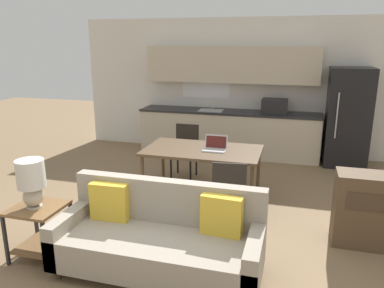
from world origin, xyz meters
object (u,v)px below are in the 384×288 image
at_px(dining_chair_far_left, 185,148).
at_px(credenza, 381,211).
at_px(dining_table, 203,153).
at_px(side_table, 39,223).
at_px(laptop, 215,147).
at_px(couch, 160,239).
at_px(refrigerator, 348,117).
at_px(table_lamp, 31,180).
at_px(dining_chair_near_right, 229,191).

bearing_deg(dining_chair_far_left, credenza, -29.03).
bearing_deg(dining_table, side_table, -123.00).
xyz_separation_m(side_table, laptop, (1.45, 1.98, 0.41)).
distance_m(dining_table, credenza, 2.36).
height_order(dining_table, credenza, credenza).
height_order(couch, credenza, couch).
bearing_deg(dining_table, credenza, -18.55).
bearing_deg(refrigerator, dining_chair_far_left, -152.33).
bearing_deg(table_lamp, dining_chair_near_right, 33.35).
bearing_deg(side_table, dining_chair_far_left, 75.11).
bearing_deg(laptop, dining_chair_near_right, -66.24).
bearing_deg(refrigerator, laptop, -131.26).
bearing_deg(dining_chair_near_right, laptop, -73.02).
xyz_separation_m(refrigerator, dining_chair_far_left, (-2.68, -1.40, -0.40)).
height_order(table_lamp, credenza, table_lamp).
relative_size(side_table, credenza, 0.58).
height_order(refrigerator, laptop, refrigerator).
relative_size(dining_table, laptop, 5.11).
height_order(side_table, laptop, laptop).
bearing_deg(couch, credenza, 26.54).
bearing_deg(credenza, dining_chair_near_right, -178.70).
distance_m(dining_table, couch, 1.88).
height_order(dining_chair_near_right, laptop, laptop).
distance_m(refrigerator, dining_chair_near_right, 3.48).
height_order(couch, dining_chair_near_right, dining_chair_near_right).
height_order(credenza, dining_chair_far_left, dining_chair_far_left).
xyz_separation_m(couch, dining_chair_far_left, (-0.56, 2.70, 0.15)).
height_order(couch, dining_chair_far_left, dining_chair_far_left).
bearing_deg(couch, dining_chair_far_left, 101.69).
bearing_deg(laptop, table_lamp, -126.51).
distance_m(refrigerator, dining_table, 3.13).
bearing_deg(dining_table, refrigerator, 46.46).
distance_m(couch, dining_chair_far_left, 2.77).
bearing_deg(dining_chair_near_right, side_table, 26.05).
distance_m(refrigerator, credenza, 3.05).
height_order(dining_table, dining_chair_near_right, dining_chair_near_right).
distance_m(couch, side_table, 1.32).
relative_size(dining_table, dining_chair_far_left, 1.86).
bearing_deg(side_table, table_lamp, -121.29).
distance_m(refrigerator, side_table, 5.47).
relative_size(table_lamp, credenza, 0.52).
relative_size(refrigerator, dining_chair_near_right, 2.04).
relative_size(dining_chair_near_right, dining_chair_far_left, 1.00).
xyz_separation_m(table_lamp, laptop, (1.47, 2.00, -0.07)).
xyz_separation_m(side_table, table_lamp, (-0.01, -0.02, 0.48)).
relative_size(credenza, dining_chair_far_left, 1.13).
bearing_deg(table_lamp, dining_chair_far_left, 74.97).
distance_m(dining_chair_far_left, laptop, 1.14).
relative_size(dining_table, dining_chair_near_right, 1.86).
xyz_separation_m(table_lamp, dining_chair_far_left, (0.76, 2.85, -0.38)).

